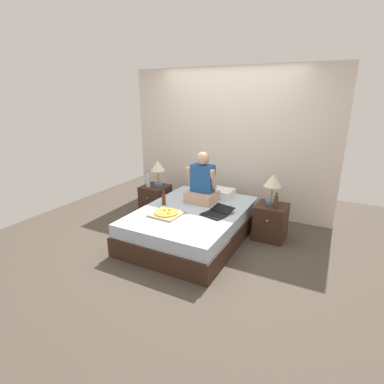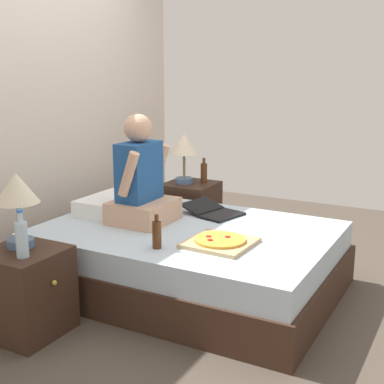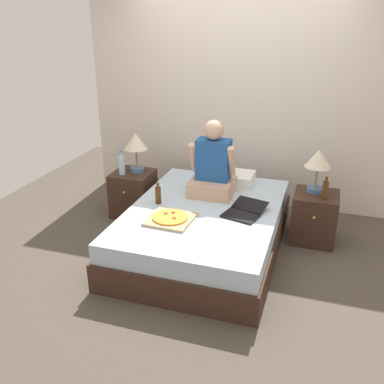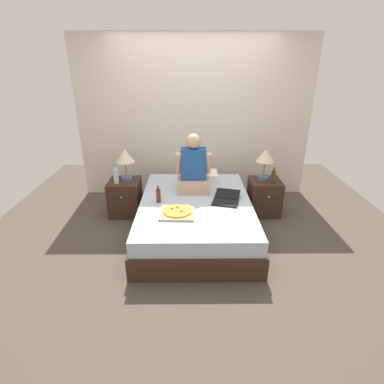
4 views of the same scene
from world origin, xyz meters
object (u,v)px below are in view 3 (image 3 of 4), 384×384
at_px(nightstand_right, 314,217).
at_px(person_seated, 213,168).
at_px(water_bottle, 122,165).
at_px(beer_bottle_on_bed, 158,195).
at_px(nightstand_left, 133,193).
at_px(lamp_on_right_nightstand, 318,162).
at_px(beer_bottle, 325,190).
at_px(lamp_on_left_nightstand, 136,144).
at_px(bed, 204,229).
at_px(pizza_box, 170,218).
at_px(laptop, 244,212).

relative_size(nightstand_right, person_seated, 0.67).
bearing_deg(water_bottle, beer_bottle_on_bed, -37.42).
xyz_separation_m(nightstand_left, beer_bottle_on_bed, (0.56, -0.58, 0.29)).
height_order(nightstand_left, beer_bottle_on_bed, beer_bottle_on_bed).
height_order(lamp_on_right_nightstand, beer_bottle, lamp_on_right_nightstand).
bearing_deg(beer_bottle_on_bed, lamp_on_left_nightstand, 129.48).
height_order(bed, water_bottle, water_bottle).
bearing_deg(pizza_box, beer_bottle_on_bed, 127.86).
relative_size(beer_bottle, person_seated, 0.29).
bearing_deg(laptop, nightstand_right, 41.27).
distance_m(bed, person_seated, 0.64).
height_order(water_bottle, beer_bottle, water_bottle).
xyz_separation_m(lamp_on_right_nightstand, person_seated, (-1.02, -0.22, -0.10)).
distance_m(bed, lamp_on_right_nightstand, 1.31).
height_order(water_bottle, nightstand_right, water_bottle).
bearing_deg(lamp_on_left_nightstand, laptop, -23.92).
bearing_deg(person_seated, beer_bottle, 3.44).
height_order(water_bottle, laptop, water_bottle).
distance_m(nightstand_left, water_bottle, 0.39).
bearing_deg(lamp_on_left_nightstand, pizza_box, -51.05).
bearing_deg(lamp_on_left_nightstand, beer_bottle, -4.12).
bearing_deg(lamp_on_right_nightstand, lamp_on_left_nightstand, 180.00).
height_order(lamp_on_left_nightstand, laptop, lamp_on_left_nightstand).
distance_m(bed, nightstand_left, 1.16).
bearing_deg(lamp_on_right_nightstand, person_seated, -167.97).
distance_m(beer_bottle, person_seated, 1.13).
bearing_deg(person_seated, water_bottle, 175.91).
xyz_separation_m(nightstand_left, person_seated, (1.00, -0.17, 0.48)).
bearing_deg(lamp_on_right_nightstand, beer_bottle, -56.31).
distance_m(lamp_on_right_nightstand, pizza_box, 1.59).
bearing_deg(beer_bottle, laptop, -147.00).
relative_size(lamp_on_left_nightstand, pizza_box, 1.08).
distance_m(lamp_on_left_nightstand, water_bottle, 0.28).
distance_m(water_bottle, laptop, 1.57).
relative_size(lamp_on_right_nightstand, person_seated, 0.58).
height_order(beer_bottle, beer_bottle_on_bed, beer_bottle).
height_order(lamp_on_left_nightstand, beer_bottle, lamp_on_left_nightstand).
bearing_deg(person_seated, lamp_on_left_nightstand, 167.25).
bearing_deg(nightstand_left, lamp_on_left_nightstand, 51.38).
height_order(nightstand_right, beer_bottle_on_bed, beer_bottle_on_bed).
bearing_deg(beer_bottle_on_bed, beer_bottle, 16.95).
xyz_separation_m(pizza_box, beer_bottle_on_bed, (-0.25, 0.32, 0.07)).
xyz_separation_m(bed, beer_bottle, (1.10, 0.44, 0.39)).
distance_m(lamp_on_left_nightstand, nightstand_right, 2.10).
relative_size(bed, beer_bottle, 8.82).
relative_size(laptop, beer_bottle_on_bed, 2.19).
height_order(person_seated, beer_bottle_on_bed, person_seated).
bearing_deg(beer_bottle_on_bed, bed, 4.28).
bearing_deg(nightstand_right, beer_bottle_on_bed, -158.90).
bearing_deg(lamp_on_left_nightstand, nightstand_left, -128.62).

